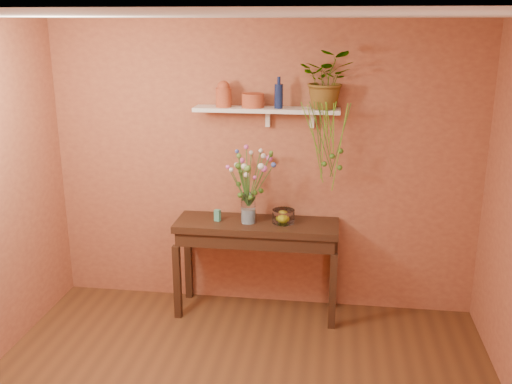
{
  "coord_description": "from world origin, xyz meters",
  "views": [
    {
      "loc": [
        0.67,
        -3.21,
        2.67
      ],
      "look_at": [
        0.0,
        1.55,
        1.25
      ],
      "focal_mm": 40.59,
      "sensor_mm": 36.0,
      "label": 1
    }
  ],
  "objects": [
    {
      "name": "room",
      "position": [
        0.0,
        0.0,
        1.35
      ],
      "size": [
        4.04,
        4.04,
        2.7
      ],
      "color": "#59331A",
      "rests_on": "ground"
    },
    {
      "name": "sideboard",
      "position": [
        -0.02,
        1.74,
        0.77
      ],
      "size": [
        1.49,
        0.48,
        0.91
      ],
      "color": "#322014",
      "rests_on": "ground"
    },
    {
      "name": "wall_shelf",
      "position": [
        0.06,
        1.87,
        1.92
      ],
      "size": [
        1.3,
        0.24,
        0.19
      ],
      "color": "white",
      "rests_on": "room"
    },
    {
      "name": "terracotta_jug",
      "position": [
        -0.33,
        1.85,
        2.05
      ],
      "size": [
        0.17,
        0.17,
        0.23
      ],
      "color": "#AC4B30",
      "rests_on": "wall_shelf"
    },
    {
      "name": "terracotta_pot",
      "position": [
        -0.07,
        1.87,
        2.0
      ],
      "size": [
        0.2,
        0.2,
        0.12
      ],
      "primitive_type": "cylinder",
      "rotation": [
        0.0,
        0.0,
        0.0
      ],
      "color": "#AC4B30",
      "rests_on": "wall_shelf"
    },
    {
      "name": "blue_bottle",
      "position": [
        0.16,
        1.84,
        2.05
      ],
      "size": [
        0.09,
        0.09,
        0.28
      ],
      "color": "#101D48",
      "rests_on": "wall_shelf"
    },
    {
      "name": "spider_plant",
      "position": [
        0.58,
        1.9,
        2.19
      ],
      "size": [
        0.49,
        0.43,
        0.51
      ],
      "primitive_type": "imported",
      "rotation": [
        0.0,
        0.0,
        -0.08
      ],
      "color": "#35611B",
      "rests_on": "wall_shelf"
    },
    {
      "name": "plant_fronds",
      "position": [
        0.62,
        1.74,
        1.62
      ],
      "size": [
        0.43,
        0.33,
        0.8
      ],
      "color": "#35611B",
      "rests_on": "wall_shelf"
    },
    {
      "name": "glass_vase",
      "position": [
        -0.09,
        1.72,
        1.02
      ],
      "size": [
        0.13,
        0.13,
        0.27
      ],
      "color": "white",
      "rests_on": "sideboard"
    },
    {
      "name": "bouquet",
      "position": [
        -0.07,
        1.72,
        1.39
      ],
      "size": [
        0.44,
        0.56,
        0.54
      ],
      "color": "#386B28",
      "rests_on": "glass_vase"
    },
    {
      "name": "glass_bowl",
      "position": [
        0.22,
        1.76,
        0.96
      ],
      "size": [
        0.2,
        0.2,
        0.12
      ],
      "color": "white",
      "rests_on": "sideboard"
    },
    {
      "name": "lemon",
      "position": [
        0.22,
        1.76,
        0.95
      ],
      "size": [
        0.08,
        0.08,
        0.08
      ],
      "primitive_type": "sphere",
      "color": "yellow",
      "rests_on": "glass_bowl"
    },
    {
      "name": "carton",
      "position": [
        -0.38,
        1.72,
        0.96
      ],
      "size": [
        0.06,
        0.05,
        0.11
      ],
      "primitive_type": "cube",
      "rotation": [
        0.0,
        0.0,
        -0.33
      ],
      "color": "teal",
      "rests_on": "sideboard"
    }
  ]
}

